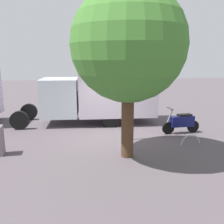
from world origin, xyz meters
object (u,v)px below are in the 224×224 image
at_px(box_truck_near, 97,94).
at_px(street_tree, 129,45).
at_px(motorcycle, 182,122).
at_px(bike_rack_hoop, 190,144).
at_px(stop_sign, 132,86).

bearing_deg(box_truck_near, street_tree, 100.37).
distance_m(motorcycle, street_tree, 5.01).
bearing_deg(street_tree, motorcycle, -143.16).
xyz_separation_m(motorcycle, bike_rack_hoop, (0.29, 1.51, -0.52)).
height_order(box_truck_near, motorcycle, box_truck_near).
height_order(box_truck_near, street_tree, street_tree).
relative_size(stop_sign, street_tree, 0.59).
bearing_deg(motorcycle, bike_rack_hoop, 74.57).
distance_m(street_tree, bike_rack_hoop, 4.74).
bearing_deg(stop_sign, bike_rack_hoop, 157.06).
xyz_separation_m(box_truck_near, street_tree, (-0.56, 4.77, 2.27)).
bearing_deg(box_truck_near, motorcycle, 148.98).
distance_m(box_truck_near, street_tree, 5.31).
height_order(stop_sign, bike_rack_hoop, stop_sign).
distance_m(box_truck_near, stop_sign, 3.34).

